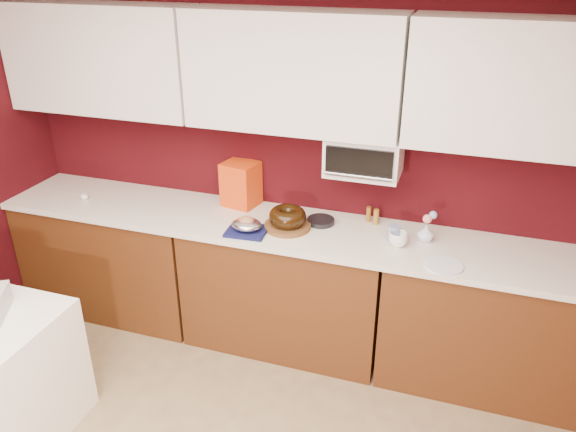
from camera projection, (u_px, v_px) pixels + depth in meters
The scene contains 28 objects.
wall_back at pixel (301, 158), 3.72m from camera, with size 4.00×0.02×2.50m, color #3A070C.
base_cabinet_left at pixel (117, 256), 4.19m from camera, with size 1.31×0.58×0.86m, color #512910.
base_cabinet_center at pixel (286, 287), 3.81m from camera, with size 1.31×0.58×0.86m, color #512910.
base_cabinet_right at pixel (492, 325), 3.43m from camera, with size 1.31×0.58×0.86m, color #512910.
countertop at pixel (286, 228), 3.62m from camera, with size 4.00×0.62×0.04m, color silver.
upper_cabinet_left at pixel (101, 59), 3.70m from camera, with size 1.31×0.33×0.70m, color white.
upper_cabinet_center at pixel (293, 72), 3.32m from camera, with size 1.31×0.33×0.70m, color white.
upper_cabinet_right at pixel (535, 88), 2.94m from camera, with size 1.31×0.33×0.70m, color white.
toaster_oven at pixel (364, 155), 3.41m from camera, with size 0.45×0.30×0.25m, color white.
toaster_oven_door at pixel (359, 163), 3.28m from camera, with size 0.40×0.02×0.18m, color black.
toaster_oven_handle at pixel (358, 176), 3.30m from camera, with size 0.02×0.02×0.42m, color silver.
cake_base at pixel (287, 226), 3.57m from camera, with size 0.30×0.30×0.03m, color brown.
bundt_cake at pixel (287, 217), 3.54m from camera, with size 0.24×0.24×0.10m, color black.
navy_towel at pixel (247, 231), 3.52m from camera, with size 0.25×0.21×0.02m, color #121545.
foil_ham_nest at pixel (247, 225), 3.50m from camera, with size 0.19×0.16×0.07m, color silver.
roasted_ham at pixel (246, 221), 3.48m from camera, with size 0.10×0.08×0.06m, color #AE724F.
pandoro_box at pixel (241, 184), 3.84m from camera, with size 0.22×0.20×0.31m, color red.
dark_pan at pixel (321, 221), 3.63m from camera, with size 0.18×0.18×0.03m, color black.
coffee_mug at pixel (398, 238), 3.34m from camera, with size 0.10×0.10×0.11m, color white.
blue_jar at pixel (394, 233), 3.41m from camera, with size 0.08×0.08×0.10m, color navy.
flower_vase at pixel (426, 232), 3.39m from camera, with size 0.08×0.08×0.12m, color silver.
flower_pink at pixel (427, 219), 3.35m from camera, with size 0.06×0.06×0.06m, color pink.
flower_blue at pixel (433, 215), 3.35m from camera, with size 0.05×0.05×0.05m, color #82A1D1.
china_plate at pixel (444, 265), 3.14m from camera, with size 0.21×0.21×0.01m, color white.
amber_bottle at pixel (376, 217), 3.60m from camera, with size 0.04×0.04×0.10m, color #986A1B.
egg_left at pixel (85, 196), 3.98m from camera, with size 0.05×0.04×0.04m, color silver.
egg_right at pixel (84, 197), 3.96m from camera, with size 0.06×0.05×0.05m, color silver.
amber_bottle_tall at pixel (369, 214), 3.63m from camera, with size 0.03×0.03×0.11m, color brown.
Camera 1 is at (1.03, -1.12, 2.52)m, focal length 35.00 mm.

